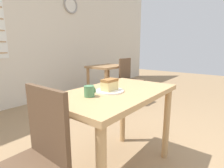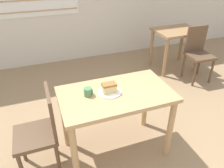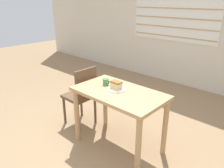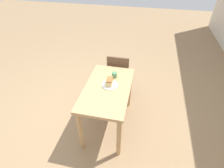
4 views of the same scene
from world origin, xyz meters
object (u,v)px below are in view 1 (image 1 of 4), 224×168
object	(u,v)px
chair_far_corner	(129,78)
dining_table_near	(116,105)
chair_near_window	(31,164)
coffee_mug	(90,91)
plate	(110,91)
dining_table_far	(107,73)
cake_slice	(110,85)

from	to	relation	value
chair_far_corner	dining_table_near	bearing A→B (deg)	-147.87
chair_near_window	coffee_mug	xyz separation A→B (m)	(0.46, 0.02, 0.30)
plate	chair_near_window	bearing A→B (deg)	179.47
chair_far_corner	plate	size ratio (longest dim) A/B	3.95
chair_far_corner	coffee_mug	size ratio (longest dim) A/B	10.90
dining_table_far	chair_far_corner	size ratio (longest dim) A/B	0.87
chair_near_window	cake_slice	distance (m)	0.73
dining_table_near	cake_slice	xyz separation A→B (m)	(-0.06, 0.02, 0.18)
dining_table_far	chair_far_corner	world-z (taller)	chair_far_corner
dining_table_near	chair_near_window	xyz separation A→B (m)	(-0.72, 0.03, -0.14)
dining_table_far	plate	size ratio (longest dim) A/B	3.43
chair_near_window	coffee_mug	distance (m)	0.55
dining_table_near	cake_slice	size ratio (longest dim) A/B	8.23
chair_far_corner	plate	bearing A→B (deg)	-149.12
dining_table_far	chair_near_window	distance (m)	2.85
dining_table_near	plate	xyz separation A→B (m)	(-0.06, 0.02, 0.13)
dining_table_far	chair_far_corner	bearing A→B (deg)	-76.97
dining_table_far	chair_far_corner	xyz separation A→B (m)	(0.11, -0.48, -0.09)
chair_near_window	coffee_mug	bearing A→B (deg)	92.03
dining_table_near	chair_near_window	size ratio (longest dim) A/B	1.20
dining_table_near	plate	size ratio (longest dim) A/B	4.76
chair_far_corner	cake_slice	distance (m)	2.17
dining_table_far	dining_table_near	bearing A→B (deg)	-138.83
dining_table_near	dining_table_far	bearing A→B (deg)	41.17
plate	cake_slice	distance (m)	0.05
chair_near_window	coffee_mug	size ratio (longest dim) A/B	10.90
chair_near_window	plate	bearing A→B (deg)	89.47
coffee_mug	plate	bearing A→B (deg)	-6.46
dining_table_near	chair_far_corner	world-z (taller)	chair_far_corner
plate	cake_slice	xyz separation A→B (m)	(-0.01, -0.00, 0.05)
dining_table_far	coffee_mug	distance (m)	2.46
dining_table_near	dining_table_far	distance (m)	2.28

